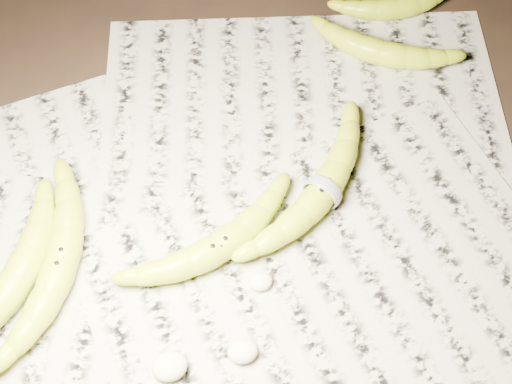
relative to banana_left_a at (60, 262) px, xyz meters
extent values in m
plane|color=black|center=(0.22, 0.01, -0.03)|extent=(3.00, 3.00, 0.00)
cube|color=#A9A591|center=(0.19, 0.00, -0.02)|extent=(0.90, 0.70, 0.01)
torus|color=white|center=(0.33, 0.01, 0.00)|extent=(0.04, 0.04, 0.05)
ellipsoid|color=beige|center=(0.10, -0.15, -0.01)|extent=(0.04, 0.03, 0.02)
ellipsoid|color=beige|center=(0.18, -0.16, -0.01)|extent=(0.03, 0.03, 0.02)
ellipsoid|color=beige|center=(0.22, -0.08, -0.01)|extent=(0.03, 0.02, 0.02)
camera|label=1|loc=(0.13, -0.39, 0.77)|focal=50.00mm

